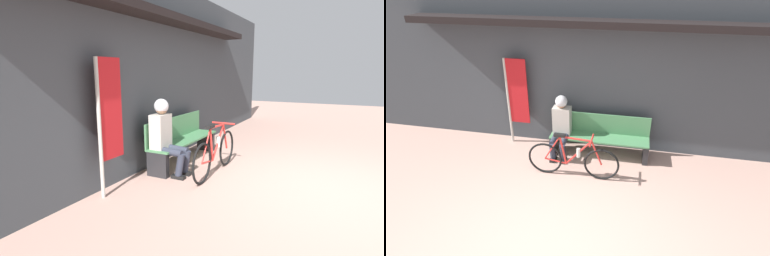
{
  "view_description": "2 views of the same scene",
  "coord_description": "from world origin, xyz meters",
  "views": [
    {
      "loc": [
        -4.35,
        -0.19,
        1.65
      ],
      "look_at": [
        0.04,
        2.06,
        0.7
      ],
      "focal_mm": 28.0,
      "sensor_mm": 36.0,
      "label": 1
    },
    {
      "loc": [
        0.9,
        -2.67,
        3.31
      ],
      "look_at": [
        -0.02,
        1.93,
        0.8
      ],
      "focal_mm": 28.0,
      "sensor_mm": 36.0,
      "label": 2
    }
  ],
  "objects": [
    {
      "name": "bicycle",
      "position": [
        -0.05,
        1.59,
        0.35
      ],
      "size": [
        1.63,
        0.4,
        0.84
      ],
      "color": "black",
      "rests_on": "ground_plane"
    },
    {
      "name": "person_seated",
      "position": [
        -0.43,
        2.29,
        0.69
      ],
      "size": [
        0.34,
        0.6,
        1.22
      ],
      "color": "#2D3342",
      "rests_on": "ground_plane"
    },
    {
      "name": "ground_plane",
      "position": [
        0.0,
        0.0,
        0.0
      ],
      "size": [
        24.0,
        24.0,
        0.0
      ],
      "primitive_type": "plane",
      "color": "tan"
    },
    {
      "name": "park_bench_near",
      "position": [
        0.31,
        2.4,
        0.39
      ],
      "size": [
        1.91,
        0.42,
        0.82
      ],
      "color": "#477F51",
      "rests_on": "ground_plane"
    },
    {
      "name": "storefront_wall",
      "position": [
        0.0,
        2.78,
        1.66
      ],
      "size": [
        12.0,
        0.56,
        3.2
      ],
      "color": "#3D4247",
      "rests_on": "ground_plane"
    },
    {
      "name": "banner_pole",
      "position": [
        -1.43,
        2.54,
        1.08
      ],
      "size": [
        0.45,
        0.05,
        1.81
      ],
      "color": "#B7B2A8",
      "rests_on": "ground_plane"
    }
  ]
}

